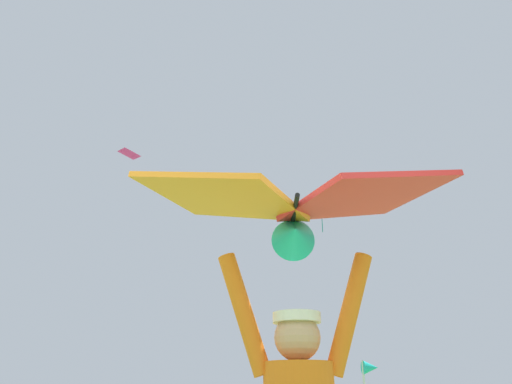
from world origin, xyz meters
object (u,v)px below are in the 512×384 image
(marker_flag, at_px, (370,375))
(distant_kite_magenta_overhead_distant, at_px, (130,153))
(distant_kite_teal_high_left, at_px, (321,205))
(held_stunt_kite, at_px, (294,208))

(marker_flag, bearing_deg, distant_kite_magenta_overhead_distant, 141.71)
(distant_kite_teal_high_left, bearing_deg, distant_kite_magenta_overhead_distant, -117.70)
(distant_kite_teal_high_left, distance_m, marker_flag, 31.11)
(distant_kite_magenta_overhead_distant, height_order, marker_flag, distant_kite_magenta_overhead_distant)
(held_stunt_kite, height_order, distant_kite_teal_high_left, distant_kite_teal_high_left)
(distant_kite_teal_high_left, bearing_deg, held_stunt_kite, -106.15)
(distant_kite_teal_high_left, xyz_separation_m, marker_flag, (-6.98, -27.00, -13.79))
(marker_flag, bearing_deg, distant_kite_teal_high_left, 75.51)
(distant_kite_magenta_overhead_distant, bearing_deg, held_stunt_kite, -77.47)
(held_stunt_kite, height_order, distant_kite_magenta_overhead_distant, distant_kite_magenta_overhead_distant)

